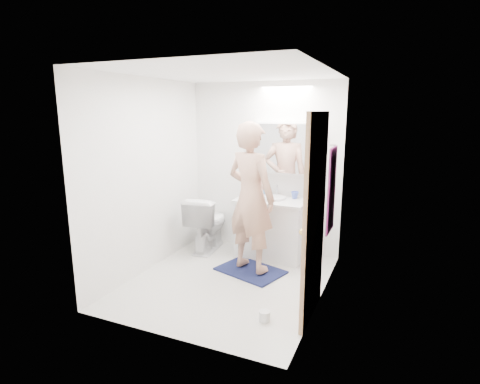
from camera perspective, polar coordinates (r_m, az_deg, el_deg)
The scene contains 23 objects.
floor at distance 4.66m, azimuth -1.83°, elevation -13.28°, with size 2.50×2.50×0.00m, color silver.
ceiling at distance 4.23m, azimuth -2.06°, elevation 17.56°, with size 2.50×2.50×0.00m, color white.
wall_back at distance 5.42m, azimuth 3.70°, elevation 3.65°, with size 2.50×2.50×0.00m, color white.
wall_front at distance 3.23m, azimuth -11.44°, elevation -2.52°, with size 2.50×2.50×0.00m, color white.
wall_left at distance 4.85m, azimuth -13.79°, elevation 2.30°, with size 2.50×2.50×0.00m, color white.
wall_right at distance 3.95m, azimuth 12.65°, elevation 0.14°, with size 2.50×2.50×0.00m, color white.
vanity_cabinet at distance 5.28m, azimuth 4.74°, elevation -5.65°, with size 0.90×0.55×0.78m, color silver.
countertop at distance 5.17m, azimuth 4.82°, elevation -1.32°, with size 0.95×0.58×0.04m, color silver.
sink_basin at distance 5.19m, azimuth 4.93°, elevation -0.87°, with size 0.36×0.36×0.03m, color silver.
faucet at distance 5.35m, azimuth 5.59°, elevation 0.24°, with size 0.02×0.02×0.16m, color #BAB9BE.
medicine_cabinet at distance 5.22m, azimuth 6.59°, elevation 6.59°, with size 0.88×0.14×0.70m, color white.
mirror_panel at distance 5.15m, azimuth 6.34°, elevation 6.51°, with size 0.84×0.01×0.66m, color silver.
toilet at distance 5.53m, azimuth -4.94°, elevation -4.66°, with size 0.45×0.79×0.81m, color white.
bath_rug at distance 4.91m, azimuth 1.58°, elevation -11.75°, with size 0.80×0.55×0.02m, color #161D47.
person at distance 4.60m, azimuth 1.65°, elevation -0.83°, with size 0.67×0.44×1.84m, color tan.
door at distance 3.67m, azimuth 11.16°, elevation -3.94°, with size 0.04×0.80×2.00m, color #AB7B55.
door_knob at distance 3.41m, azimuth 9.38°, elevation -5.99°, with size 0.06×0.06×0.06m, color gold.
towel at distance 4.51m, azimuth 13.64°, elevation 0.27°, with size 0.02×0.42×1.00m, color black.
towel_hook at distance 4.43m, azimuth 13.82°, elevation 6.87°, with size 0.02×0.02×0.07m, color silver.
soap_bottle_a at distance 5.37m, azimuth 2.55°, elevation 0.79°, with size 0.09×0.10×0.25m, color beige.
soap_bottle_b at distance 5.37m, azimuth 3.59°, elevation 0.48°, with size 0.09×0.09×0.19m, color #5286B0.
toothbrush_cup at distance 5.23m, azimuth 8.27°, elevation -0.47°, with size 0.11×0.11×0.10m, color #4159C4.
toilet_paper_roll at distance 3.87m, azimuth 3.71°, elevation -18.15°, with size 0.11×0.11×0.10m, color silver.
Camera 1 is at (1.80, -3.80, 2.01)m, focal length 28.28 mm.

